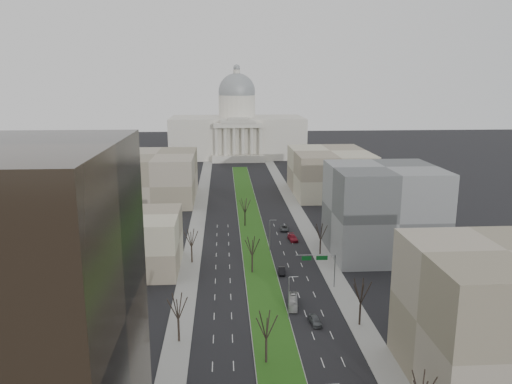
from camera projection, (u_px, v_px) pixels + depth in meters
name	position (u px, v px, depth m)	size (l,w,h in m)	color
ground	(251.00, 226.00, 161.74)	(600.00, 600.00, 0.00)	black
median	(251.00, 227.00, 160.74)	(8.00, 222.03, 0.20)	#999993
sidewalk_left	(192.00, 253.00, 136.28)	(5.00, 330.00, 0.15)	gray
sidewalk_right	(319.00, 250.00, 138.53)	(5.00, 330.00, 0.15)	gray
capitol	(237.00, 130.00, 303.66)	(80.00, 46.00, 55.00)	beige
building_beige_left	(127.00, 242.00, 124.01)	(26.00, 22.00, 14.00)	gray
building_tan_right	(500.00, 319.00, 75.81)	(26.00, 24.00, 22.00)	gray
building_grey_right	(383.00, 211.00, 134.03)	(28.00, 26.00, 24.00)	#595C5E
building_far_left	(157.00, 177.00, 196.41)	(30.00, 40.00, 18.00)	gray
building_far_right	(329.00, 172.00, 205.79)	(30.00, 40.00, 18.00)	gray
tree_left_mid	(178.00, 306.00, 89.03)	(5.40, 5.40, 9.72)	black
tree_left_far	(191.00, 238.00, 127.98)	(5.28, 5.28, 9.50)	black
tree_right_mid	(361.00, 291.00, 95.11)	(5.52, 5.52, 9.94)	black
tree_right_far	(321.00, 231.00, 134.16)	(5.04, 5.04, 9.07)	black
tree_median_a	(266.00, 325.00, 82.23)	(5.40, 5.40, 9.72)	black
tree_median_b	(252.00, 246.00, 121.14)	(5.40, 5.40, 9.72)	black
tree_median_c	(245.00, 205.00, 160.06)	(5.40, 5.40, 9.72)	black
streetlamp_median_b	(289.00, 297.00, 97.68)	(1.90, 0.20, 9.16)	gray
streetlamp_median_c	(270.00, 235.00, 136.60)	(1.90, 0.20, 9.16)	gray
mast_arm_signs	(323.00, 263.00, 112.64)	(9.12, 0.24, 8.09)	gray
car_grey_near	(315.00, 320.00, 96.91)	(1.87, 4.65, 1.58)	#4C5053
car_black	(282.00, 271.00, 122.08)	(1.59, 4.57, 1.51)	black
car_red	(293.00, 238.00, 147.10)	(2.31, 5.69, 1.65)	maroon
car_grey_far	(284.00, 228.00, 156.92)	(2.49, 5.41, 1.50)	#45494C
box_van	(293.00, 302.00, 104.44)	(1.71, 7.29, 2.03)	#BCBCBC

